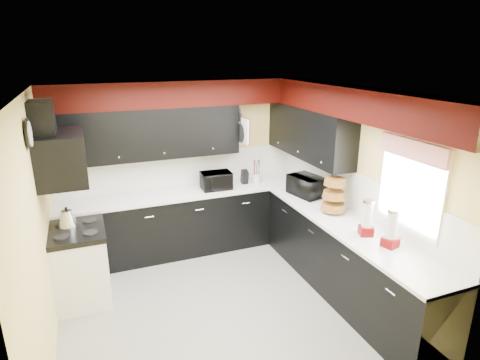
# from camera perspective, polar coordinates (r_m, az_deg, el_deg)

# --- Properties ---
(ground) EXTENTS (3.60, 3.60, 0.00)m
(ground) POSITION_cam_1_polar(r_m,az_deg,el_deg) (5.01, -2.71, -17.30)
(ground) COLOR gray
(ground) RESTS_ON ground
(wall_back) EXTENTS (3.60, 0.06, 2.50)m
(wall_back) POSITION_cam_1_polar(r_m,az_deg,el_deg) (6.05, -8.42, 2.07)
(wall_back) COLOR #E0C666
(wall_back) RESTS_ON ground
(wall_right) EXTENTS (0.06, 3.60, 2.50)m
(wall_right) POSITION_cam_1_polar(r_m,az_deg,el_deg) (5.22, 16.12, -1.05)
(wall_right) COLOR #E0C666
(wall_right) RESTS_ON ground
(wall_left) EXTENTS (0.06, 3.60, 2.50)m
(wall_left) POSITION_cam_1_polar(r_m,az_deg,el_deg) (4.24, -26.82, -6.83)
(wall_left) COLOR #E0C666
(wall_left) RESTS_ON ground
(ceiling) EXTENTS (3.60, 3.60, 0.06)m
(ceiling) POSITION_cam_1_polar(r_m,az_deg,el_deg) (4.10, -3.23, 12.50)
(ceiling) COLOR white
(ceiling) RESTS_ON wall_back
(cab_back) EXTENTS (3.60, 0.60, 0.90)m
(cab_back) POSITION_cam_1_polar(r_m,az_deg,el_deg) (6.05, -7.41, -5.97)
(cab_back) COLOR black
(cab_back) RESTS_ON ground
(cab_right) EXTENTS (0.60, 3.00, 0.90)m
(cab_right) POSITION_cam_1_polar(r_m,az_deg,el_deg) (5.15, 14.66, -10.94)
(cab_right) COLOR black
(cab_right) RESTS_ON ground
(counter_back) EXTENTS (3.62, 0.64, 0.04)m
(counter_back) POSITION_cam_1_polar(r_m,az_deg,el_deg) (5.87, -7.59, -1.77)
(counter_back) COLOR white
(counter_back) RESTS_ON cab_back
(counter_right) EXTENTS (0.64, 3.02, 0.04)m
(counter_right) POSITION_cam_1_polar(r_m,az_deg,el_deg) (4.94, 15.09, -6.16)
(counter_right) COLOR white
(counter_right) RESTS_ON cab_right
(splash_back) EXTENTS (3.60, 0.02, 0.50)m
(splash_back) POSITION_cam_1_polar(r_m,az_deg,el_deg) (6.06, -8.38, 1.50)
(splash_back) COLOR white
(splash_back) RESTS_ON counter_back
(splash_right) EXTENTS (0.02, 3.60, 0.50)m
(splash_right) POSITION_cam_1_polar(r_m,az_deg,el_deg) (5.23, 15.97, -1.69)
(splash_right) COLOR white
(splash_right) RESTS_ON counter_right
(upper_back) EXTENTS (2.60, 0.35, 0.70)m
(upper_back) POSITION_cam_1_polar(r_m,az_deg,el_deg) (5.66, -13.21, 6.43)
(upper_back) COLOR black
(upper_back) RESTS_ON wall_back
(upper_right) EXTENTS (0.35, 1.80, 0.70)m
(upper_right) POSITION_cam_1_polar(r_m,az_deg,el_deg) (5.70, 9.73, 6.71)
(upper_right) COLOR black
(upper_right) RESTS_ON wall_right
(soffit_back) EXTENTS (3.60, 0.36, 0.35)m
(soffit_back) POSITION_cam_1_polar(r_m,az_deg,el_deg) (5.67, -8.49, 12.09)
(soffit_back) COLOR black
(soffit_back) RESTS_ON wall_back
(soffit_right) EXTENTS (0.36, 3.24, 0.35)m
(soffit_right) POSITION_cam_1_polar(r_m,az_deg,el_deg) (4.74, 16.81, 10.39)
(soffit_right) COLOR black
(soffit_right) RESTS_ON wall_right
(stove) EXTENTS (0.60, 0.75, 0.86)m
(stove) POSITION_cam_1_polar(r_m,az_deg,el_deg) (5.25, -21.63, -11.36)
(stove) COLOR white
(stove) RESTS_ON ground
(cooktop) EXTENTS (0.62, 0.77, 0.06)m
(cooktop) POSITION_cam_1_polar(r_m,az_deg,el_deg) (5.05, -22.23, -6.79)
(cooktop) COLOR black
(cooktop) RESTS_ON stove
(hood) EXTENTS (0.50, 0.78, 0.55)m
(hood) POSITION_cam_1_polar(r_m,az_deg,el_deg) (4.77, -24.09, 2.93)
(hood) COLOR black
(hood) RESTS_ON wall_left
(hood_duct) EXTENTS (0.24, 0.40, 0.40)m
(hood_duct) POSITION_cam_1_polar(r_m,az_deg,el_deg) (4.70, -26.33, 7.69)
(hood_duct) COLOR black
(hood_duct) RESTS_ON wall_left
(window) EXTENTS (0.03, 0.86, 0.96)m
(window) POSITION_cam_1_polar(r_m,az_deg,el_deg) (4.48, 23.19, -0.92)
(window) COLOR white
(window) RESTS_ON wall_right
(valance) EXTENTS (0.04, 0.88, 0.20)m
(valance) POSITION_cam_1_polar(r_m,az_deg,el_deg) (4.34, 23.31, 3.99)
(valance) COLOR red
(valance) RESTS_ON wall_right
(pan_top) EXTENTS (0.03, 0.22, 0.40)m
(pan_top) POSITION_cam_1_polar(r_m,az_deg,el_deg) (5.89, -0.30, 9.31)
(pan_top) COLOR black
(pan_top) RESTS_ON upper_back
(pan_mid) EXTENTS (0.03, 0.28, 0.46)m
(pan_mid) POSITION_cam_1_polar(r_m,az_deg,el_deg) (5.81, 0.17, 6.69)
(pan_mid) COLOR black
(pan_mid) RESTS_ON upper_back
(pan_low) EXTENTS (0.03, 0.24, 0.42)m
(pan_low) POSITION_cam_1_polar(r_m,az_deg,el_deg) (6.06, -0.75, 6.86)
(pan_low) COLOR black
(pan_low) RESTS_ON upper_back
(cut_board) EXTENTS (0.03, 0.26, 0.35)m
(cut_board) POSITION_cam_1_polar(r_m,az_deg,el_deg) (5.70, 0.71, 6.97)
(cut_board) COLOR white
(cut_board) RESTS_ON upper_back
(baskets) EXTENTS (0.27, 0.27, 0.50)m
(baskets) POSITION_cam_1_polar(r_m,az_deg,el_deg) (5.12, 13.21, -2.01)
(baskets) COLOR brown
(baskets) RESTS_ON upper_right
(clock) EXTENTS (0.03, 0.30, 0.30)m
(clock) POSITION_cam_1_polar(r_m,az_deg,el_deg) (4.22, -27.88, 5.80)
(clock) COLOR black
(clock) RESTS_ON wall_left
(deco_plate) EXTENTS (0.03, 0.24, 0.24)m
(deco_plate) POSITION_cam_1_polar(r_m,az_deg,el_deg) (4.71, 19.46, 9.17)
(deco_plate) COLOR white
(deco_plate) RESTS_ON wall_right
(toaster_oven) EXTENTS (0.44, 0.37, 0.25)m
(toaster_oven) POSITION_cam_1_polar(r_m,az_deg,el_deg) (5.89, -3.37, -0.08)
(toaster_oven) COLOR black
(toaster_oven) RESTS_ON counter_back
(microwave) EXTENTS (0.44, 0.56, 0.28)m
(microwave) POSITION_cam_1_polar(r_m,az_deg,el_deg) (5.69, 9.47, -0.82)
(microwave) COLOR black
(microwave) RESTS_ON counter_right
(utensil_crock) EXTENTS (0.17, 0.17, 0.14)m
(utensil_crock) POSITION_cam_1_polar(r_m,az_deg,el_deg) (6.16, 2.36, 0.22)
(utensil_crock) COLOR silver
(utensil_crock) RESTS_ON counter_back
(knife_block) EXTENTS (0.11, 0.14, 0.21)m
(knife_block) POSITION_cam_1_polar(r_m,az_deg,el_deg) (6.11, 0.65, 0.42)
(knife_block) COLOR black
(knife_block) RESTS_ON counter_back
(kettle) EXTENTS (0.27, 0.27, 0.19)m
(kettle) POSITION_cam_1_polar(r_m,az_deg,el_deg) (5.13, -23.34, -5.01)
(kettle) COLOR #BBBCC1
(kettle) RESTS_ON cooktop
(dispenser_a) EXTENTS (0.18, 0.18, 0.38)m
(dispenser_a) POSITION_cam_1_polar(r_m,az_deg,el_deg) (4.62, 17.62, -5.29)
(dispenser_a) COLOR maroon
(dispenser_a) RESTS_ON counter_right
(dispenser_b) EXTENTS (0.18, 0.18, 0.39)m
(dispenser_b) POSITION_cam_1_polar(r_m,az_deg,el_deg) (4.43, 20.76, -6.57)
(dispenser_b) COLOR #740006
(dispenser_b) RESTS_ON counter_right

